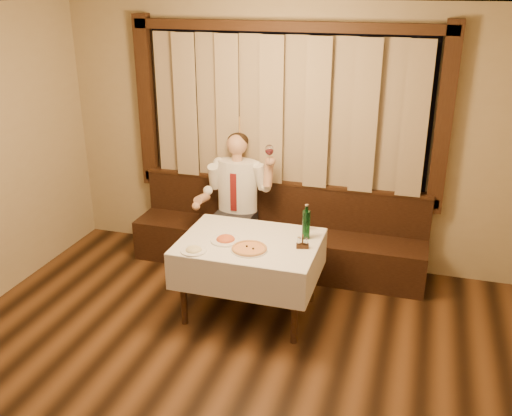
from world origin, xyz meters
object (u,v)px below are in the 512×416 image
(banquette, at_px, (278,239))
(pizza, at_px, (249,249))
(pasta_red, at_px, (226,237))
(seated_man, at_px, (236,192))
(cruet_caddy, at_px, (302,244))
(pasta_cream, at_px, (194,248))
(dining_table, at_px, (250,251))
(green_bottle, at_px, (306,224))

(banquette, bearing_deg, pizza, -87.29)
(pasta_red, bearing_deg, banquette, 79.42)
(pizza, distance_m, seated_man, 1.24)
(pizza, distance_m, cruet_caddy, 0.48)
(pasta_red, height_order, pasta_cream, pasta_red)
(dining_table, height_order, pasta_cream, pasta_cream)
(pasta_cream, bearing_deg, dining_table, 41.95)
(banquette, relative_size, pasta_red, 11.54)
(cruet_caddy, bearing_deg, dining_table, 164.66)
(pasta_red, xyz_separation_m, pasta_cream, (-0.20, -0.28, -0.01))
(dining_table, xyz_separation_m, pasta_red, (-0.21, -0.08, 0.14))
(banquette, height_order, green_bottle, green_bottle)
(pasta_cream, distance_m, seated_man, 1.30)
(pasta_red, bearing_deg, cruet_caddy, 5.45)
(pizza, bearing_deg, cruet_caddy, 22.51)
(banquette, xyz_separation_m, seated_man, (-0.45, -0.09, 0.54))
(green_bottle, height_order, cruet_caddy, green_bottle)
(pasta_cream, relative_size, seated_man, 0.16)
(pizza, distance_m, pasta_cream, 0.49)
(pizza, bearing_deg, seated_man, 114.18)
(seated_man, bearing_deg, cruet_caddy, -44.99)
(pasta_cream, height_order, cruet_caddy, cruet_caddy)
(dining_table, relative_size, cruet_caddy, 10.48)
(banquette, height_order, dining_table, banquette)
(seated_man, bearing_deg, pizza, -65.82)
(dining_table, height_order, green_bottle, green_bottle)
(pizza, height_order, seated_man, seated_man)
(banquette, xyz_separation_m, pasta_cream, (-0.40, -1.39, 0.48))
(dining_table, bearing_deg, cruet_caddy, -1.46)
(banquette, xyz_separation_m, pasta_red, (-0.21, -1.10, 0.48))
(seated_man, bearing_deg, banquette, 11.45)
(pasta_cream, bearing_deg, green_bottle, 32.33)
(banquette, xyz_separation_m, green_bottle, (0.48, -0.83, 0.59))
(banquette, xyz_separation_m, cruet_caddy, (0.50, -1.04, 0.49))
(seated_man, bearing_deg, dining_table, -64.32)
(dining_table, height_order, seated_man, seated_man)
(pizza, xyz_separation_m, seated_man, (-0.51, 1.13, 0.08))
(green_bottle, bearing_deg, dining_table, -157.67)
(green_bottle, relative_size, seated_man, 0.23)
(banquette, height_order, seated_man, seated_man)
(pasta_red, bearing_deg, pasta_cream, -124.87)
(green_bottle, bearing_deg, seated_man, 141.67)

